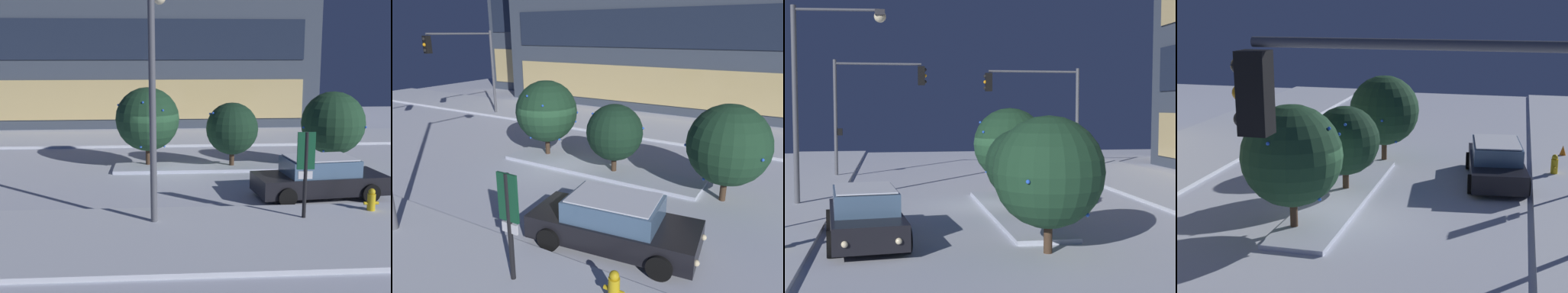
% 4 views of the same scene
% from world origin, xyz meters
% --- Properties ---
extents(ground, '(52.00, 52.00, 0.00)m').
position_xyz_m(ground, '(0.00, 0.00, 0.00)').
color(ground, silver).
extents(curb_strip_far, '(52.00, 5.20, 0.14)m').
position_xyz_m(curb_strip_far, '(0.00, 8.42, 0.07)').
color(curb_strip_far, silver).
rests_on(curb_strip_far, ground).
extents(median_strip, '(9.00, 1.80, 0.14)m').
position_xyz_m(median_strip, '(2.35, 0.39, 0.07)').
color(median_strip, silver).
rests_on(median_strip, ground).
extents(car_near, '(4.89, 2.47, 1.49)m').
position_xyz_m(car_near, '(5.63, -4.51, 0.71)').
color(car_near, black).
rests_on(car_near, ground).
extents(traffic_light_corner_far_left, '(0.32, 5.45, 5.87)m').
position_xyz_m(traffic_light_corner_far_left, '(-9.67, 4.40, 4.17)').
color(traffic_light_corner_far_left, '#565960').
rests_on(traffic_light_corner_far_left, ground).
extents(street_lamp_arched, '(0.62, 3.42, 7.38)m').
position_xyz_m(street_lamp_arched, '(-0.23, -6.26, 4.86)').
color(street_lamp_arched, '#565960').
rests_on(street_lamp_arched, ground).
extents(fire_hydrant, '(0.48, 0.26, 0.87)m').
position_xyz_m(fire_hydrant, '(6.70, -6.61, 0.42)').
color(fire_hydrant, gold).
rests_on(fire_hydrant, ground).
extents(parking_info_sign, '(0.55, 0.12, 2.82)m').
position_xyz_m(parking_info_sign, '(4.32, -7.18, 1.80)').
color(parking_info_sign, black).
rests_on(parking_info_sign, ground).
extents(decorated_tree_median, '(2.34, 2.34, 2.99)m').
position_xyz_m(decorated_tree_median, '(3.14, 0.43, 1.81)').
color(decorated_tree_median, '#473323').
rests_on(decorated_tree_median, ground).
extents(decorated_tree_left_of_median, '(2.87, 2.83, 3.48)m').
position_xyz_m(decorated_tree_left_of_median, '(7.65, 0.11, 2.06)').
color(decorated_tree_left_of_median, '#473323').
rests_on(decorated_tree_left_of_median, ground).
extents(decorated_tree_right_of_median, '(2.87, 2.87, 3.66)m').
position_xyz_m(decorated_tree_right_of_median, '(-0.64, 0.85, 2.22)').
color(decorated_tree_right_of_median, '#473323').
rests_on(decorated_tree_right_of_median, ground).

